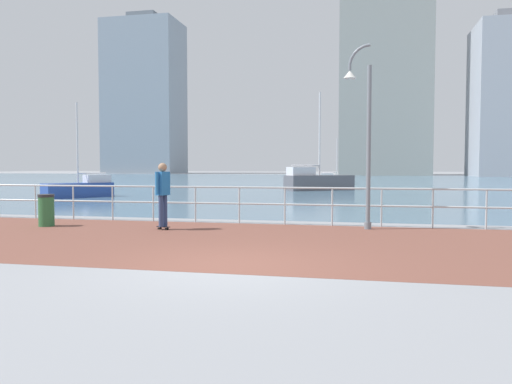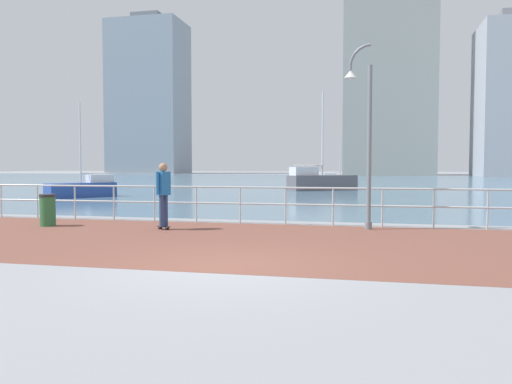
{
  "view_description": "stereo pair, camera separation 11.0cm",
  "coord_description": "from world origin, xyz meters",
  "px_view_note": "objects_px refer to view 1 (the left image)",
  "views": [
    {
      "loc": [
        2.3,
        -8.42,
        1.75
      ],
      "look_at": [
        -0.33,
        3.82,
        1.1
      ],
      "focal_mm": 35.31,
      "sensor_mm": 36.0,
      "label": 1
    },
    {
      "loc": [
        2.41,
        -8.4,
        1.75
      ],
      "look_at": [
        -0.33,
        3.82,
        1.1
      ],
      "focal_mm": 35.31,
      "sensor_mm": 36.0,
      "label": 2
    }
  ],
  "objects_px": {
    "trash_bin": "(46,210)",
    "sailboat_ivory": "(317,181)",
    "lamppost": "(363,127)",
    "skateboarder": "(163,189)",
    "sailboat_navy": "(335,180)",
    "sailboat_red": "(81,188)"
  },
  "relations": [
    {
      "from": "skateboarder",
      "to": "trash_bin",
      "type": "height_order",
      "value": "skateboarder"
    },
    {
      "from": "trash_bin",
      "to": "lamppost",
      "type": "bearing_deg",
      "value": 8.29
    },
    {
      "from": "trash_bin",
      "to": "sailboat_navy",
      "type": "distance_m",
      "value": 36.99
    },
    {
      "from": "skateboarder",
      "to": "sailboat_red",
      "type": "bearing_deg",
      "value": 129.02
    },
    {
      "from": "lamppost",
      "to": "sailboat_navy",
      "type": "height_order",
      "value": "lamppost"
    },
    {
      "from": "lamppost",
      "to": "trash_bin",
      "type": "distance_m",
      "value": 9.34
    },
    {
      "from": "skateboarder",
      "to": "sailboat_ivory",
      "type": "distance_m",
      "value": 23.6
    },
    {
      "from": "sailboat_red",
      "to": "sailboat_navy",
      "type": "distance_m",
      "value": 27.2
    },
    {
      "from": "sailboat_ivory",
      "to": "sailboat_navy",
      "type": "bearing_deg",
      "value": 87.34
    },
    {
      "from": "lamppost",
      "to": "sailboat_navy",
      "type": "distance_m",
      "value": 35.32
    },
    {
      "from": "skateboarder",
      "to": "sailboat_ivory",
      "type": "bearing_deg",
      "value": 84.96
    },
    {
      "from": "sailboat_red",
      "to": "sailboat_ivory",
      "type": "xyz_separation_m",
      "value": [
        12.18,
        11.03,
        0.17
      ]
    },
    {
      "from": "trash_bin",
      "to": "sailboat_ivory",
      "type": "height_order",
      "value": "sailboat_ivory"
    },
    {
      "from": "lamppost",
      "to": "sailboat_ivory",
      "type": "relative_size",
      "value": 0.72
    },
    {
      "from": "sailboat_navy",
      "to": "sailboat_ivory",
      "type": "xyz_separation_m",
      "value": [
        -0.6,
        -12.98,
        0.25
      ]
    },
    {
      "from": "lamppost",
      "to": "skateboarder",
      "type": "distance_m",
      "value": 5.75
    },
    {
      "from": "sailboat_navy",
      "to": "sailboat_ivory",
      "type": "bearing_deg",
      "value": -92.66
    },
    {
      "from": "lamppost",
      "to": "skateboarder",
      "type": "height_order",
      "value": "lamppost"
    },
    {
      "from": "lamppost",
      "to": "sailboat_ivory",
      "type": "distance_m",
      "value": 22.51
    },
    {
      "from": "lamppost",
      "to": "sailboat_navy",
      "type": "relative_size",
      "value": 1.16
    },
    {
      "from": "trash_bin",
      "to": "sailboat_ivory",
      "type": "bearing_deg",
      "value": 76.37
    },
    {
      "from": "sailboat_ivory",
      "to": "skateboarder",
      "type": "bearing_deg",
      "value": -95.04
    }
  ]
}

